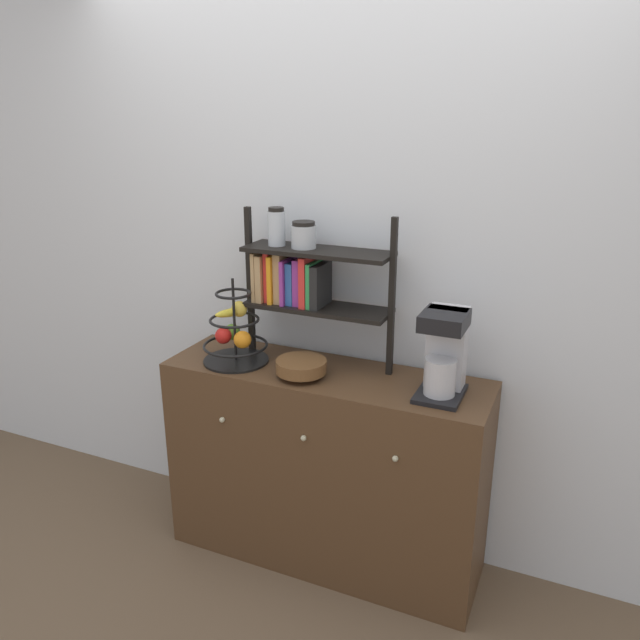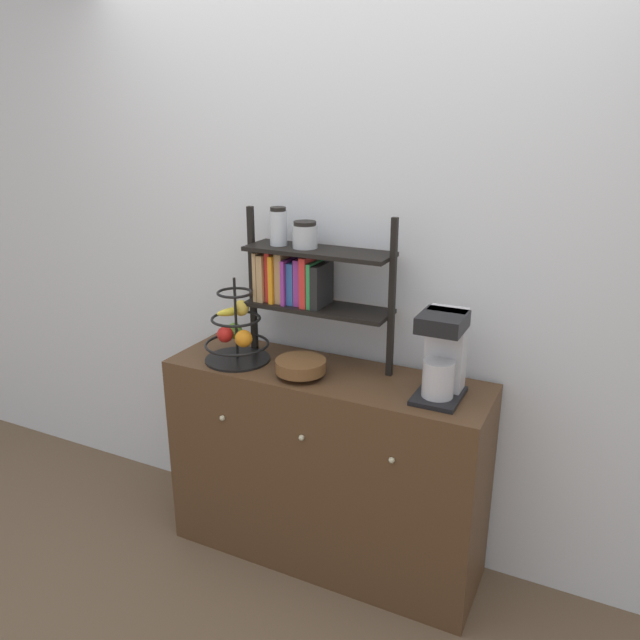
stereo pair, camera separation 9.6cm
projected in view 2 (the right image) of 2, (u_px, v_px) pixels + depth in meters
ground_plane at (304, 581)px, 2.72m from camera, size 12.00×12.00×0.00m
wall_back at (351, 269)px, 2.70m from camera, size 7.00×0.05×2.60m
sideboard at (325, 467)px, 2.76m from camera, size 1.39×0.43×0.91m
coffee_maker at (443, 354)px, 2.34m from camera, size 0.17×0.23×0.34m
fruit_stand at (236, 333)px, 2.71m from camera, size 0.28×0.28×0.37m
wooden_bowl at (301, 367)px, 2.56m from camera, size 0.21×0.21×0.07m
shelf_hutch at (302, 274)px, 2.63m from camera, size 0.68×0.20×0.66m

